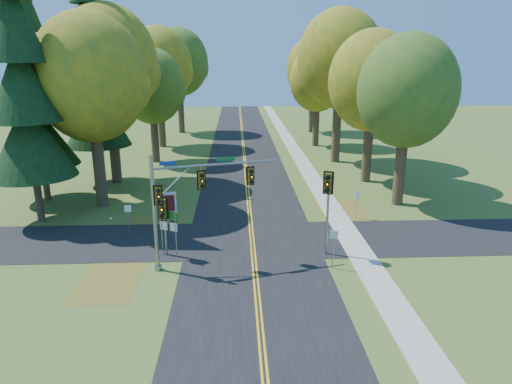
{
  "coord_description": "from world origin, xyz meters",
  "views": [
    {
      "loc": [
        -0.92,
        -24.41,
        11.05
      ],
      "look_at": [
        0.24,
        1.74,
        3.2
      ],
      "focal_mm": 32.0,
      "sensor_mm": 36.0,
      "label": 1
    }
  ],
  "objects_px": {
    "route_sign_cluster": "(168,224)",
    "info_kiosk": "(168,204)",
    "traffic_mast": "(187,195)",
    "east_signal_pole": "(328,192)"
  },
  "relations": [
    {
      "from": "east_signal_pole",
      "to": "route_sign_cluster",
      "type": "relative_size",
      "value": 1.8
    },
    {
      "from": "traffic_mast",
      "to": "info_kiosk",
      "type": "bearing_deg",
      "value": 89.86
    },
    {
      "from": "east_signal_pole",
      "to": "traffic_mast",
      "type": "bearing_deg",
      "value": -151.58
    },
    {
      "from": "east_signal_pole",
      "to": "route_sign_cluster",
      "type": "xyz_separation_m",
      "value": [
        -8.92,
        0.33,
        -1.84
      ]
    },
    {
      "from": "info_kiosk",
      "to": "route_sign_cluster",
      "type": "bearing_deg",
      "value": -89.6
    },
    {
      "from": "traffic_mast",
      "to": "info_kiosk",
      "type": "xyz_separation_m",
      "value": [
        -2.34,
        8.49,
        -3.2
      ]
    },
    {
      "from": "route_sign_cluster",
      "to": "info_kiosk",
      "type": "distance_m",
      "value": 7.32
    },
    {
      "from": "route_sign_cluster",
      "to": "info_kiosk",
      "type": "height_order",
      "value": "route_sign_cluster"
    },
    {
      "from": "traffic_mast",
      "to": "east_signal_pole",
      "type": "bearing_deg",
      "value": -8.03
    },
    {
      "from": "east_signal_pole",
      "to": "route_sign_cluster",
      "type": "distance_m",
      "value": 9.11
    }
  ]
}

